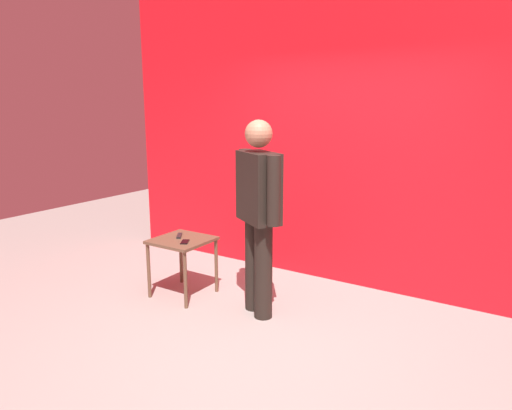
{
  "coord_description": "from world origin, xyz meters",
  "views": [
    {
      "loc": [
        1.88,
        -3.03,
        1.95
      ],
      "look_at": [
        -0.41,
        0.55,
        1.03
      ],
      "focal_mm": 32.9,
      "sensor_mm": 36.0,
      "label": 1
    }
  ],
  "objects_px": {
    "tv_remote": "(179,236)",
    "standing_person": "(259,209)",
    "cell_phone": "(185,242)",
    "side_table": "(182,247)"
  },
  "relations": [
    {
      "from": "cell_phone",
      "to": "tv_remote",
      "type": "bearing_deg",
      "value": 115.84
    },
    {
      "from": "cell_phone",
      "to": "tv_remote",
      "type": "height_order",
      "value": "tv_remote"
    },
    {
      "from": "side_table",
      "to": "tv_remote",
      "type": "relative_size",
      "value": 3.53
    },
    {
      "from": "tv_remote",
      "to": "side_table",
      "type": "bearing_deg",
      "value": -66.39
    },
    {
      "from": "side_table",
      "to": "tv_remote",
      "type": "distance_m",
      "value": 0.13
    },
    {
      "from": "tv_remote",
      "to": "standing_person",
      "type": "bearing_deg",
      "value": -35.03
    },
    {
      "from": "standing_person",
      "to": "cell_phone",
      "type": "distance_m",
      "value": 0.89
    },
    {
      "from": "cell_phone",
      "to": "tv_remote",
      "type": "distance_m",
      "value": 0.22
    },
    {
      "from": "standing_person",
      "to": "side_table",
      "type": "height_order",
      "value": "standing_person"
    },
    {
      "from": "standing_person",
      "to": "cell_phone",
      "type": "bearing_deg",
      "value": -170.51
    }
  ]
}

